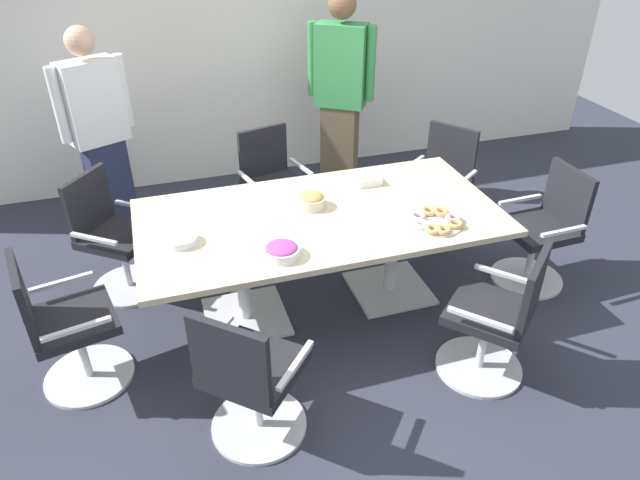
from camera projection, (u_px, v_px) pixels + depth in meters
ground_plane at (320, 304)px, 4.21m from camera, size 10.00×10.00×0.01m
back_wall at (243, 34)px, 5.39m from camera, size 8.00×0.10×2.80m
conference_table at (320, 231)px, 3.87m from camera, size 2.40×1.20×0.75m
office_chair_0 at (542, 234)px, 4.25m from camera, size 0.56×0.56×0.91m
office_chair_1 at (439, 187)px, 4.89m from camera, size 0.75×0.75×0.91m
office_chair_2 at (273, 190)px, 4.86m from camera, size 0.66×0.66×0.91m
office_chair_3 at (114, 241)px, 4.17m from camera, size 0.76×0.76×0.91m
office_chair_4 at (66, 330)px, 3.34m from camera, size 0.64×0.64×0.91m
office_chair_5 at (250, 382)px, 3.00m from camera, size 0.76×0.76×0.91m
office_chair_6 at (497, 322)px, 3.41m from camera, size 0.76×0.76×0.91m
person_standing_0 at (99, 132)px, 4.63m from camera, size 0.59×0.38×1.73m
person_standing_1 at (340, 95)px, 5.14m from camera, size 0.55×0.43×1.89m
snack_bowl_candy_mix at (282, 250)px, 3.36m from camera, size 0.22×0.22×0.08m
snack_bowl_cookies at (311, 200)px, 3.86m from camera, size 0.19×0.19×0.11m
donut_platter at (436, 221)px, 3.69m from camera, size 0.35×0.35×0.04m
plate_stack at (181, 240)px, 3.49m from camera, size 0.20×0.20×0.05m
napkin_pile at (367, 179)px, 4.19m from camera, size 0.18×0.18×0.06m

